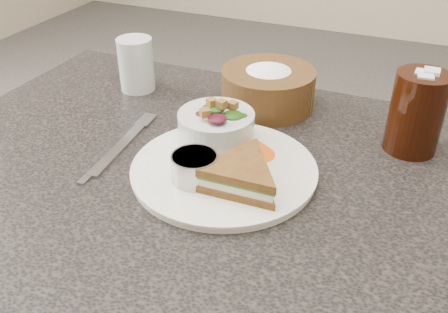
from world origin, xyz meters
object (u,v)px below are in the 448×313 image
at_px(dinner_plate, 224,170).
at_px(cola_glass, 417,109).
at_px(water_glass, 136,64).
at_px(dressing_ramekin, 195,168).
at_px(sandwich, 240,175).
at_px(bread_basket, 268,82).
at_px(salad_bowl, 216,122).

xyz_separation_m(dinner_plate, cola_glass, (0.25, 0.18, 0.07)).
xyz_separation_m(cola_glass, water_glass, (-0.53, 0.03, -0.02)).
relative_size(dressing_ramekin, cola_glass, 0.47).
bearing_deg(sandwich, bread_basket, 99.56).
bearing_deg(water_glass, salad_bowl, -31.86).
bearing_deg(bread_basket, dinner_plate, -86.64).
xyz_separation_m(salad_bowl, cola_glass, (0.29, 0.12, 0.02)).
relative_size(salad_bowl, cola_glass, 0.86).
bearing_deg(salad_bowl, bread_basket, 81.53).
height_order(dinner_plate, water_glass, water_glass).
xyz_separation_m(sandwich, water_glass, (-0.32, 0.25, 0.02)).
relative_size(salad_bowl, water_glass, 1.17).
distance_m(dinner_plate, dressing_ramekin, 0.06).
bearing_deg(salad_bowl, sandwich, -51.54).
relative_size(sandwich, dressing_ramekin, 2.19).
height_order(dinner_plate, bread_basket, bread_basket).
xyz_separation_m(salad_bowl, bread_basket, (0.03, 0.18, 0.00)).
xyz_separation_m(sandwich, salad_bowl, (-0.08, 0.10, 0.02)).
bearing_deg(sandwich, water_glass, 140.54).
relative_size(sandwich, water_glass, 1.41).
xyz_separation_m(salad_bowl, water_glass, (-0.24, 0.15, 0.00)).
bearing_deg(cola_glass, dinner_plate, -143.40).
height_order(salad_bowl, dressing_ramekin, salad_bowl).
xyz_separation_m(bread_basket, water_glass, (-0.26, -0.03, 0.00)).
xyz_separation_m(dinner_plate, sandwich, (0.04, -0.04, 0.03)).
bearing_deg(dinner_plate, sandwich, -43.78).
bearing_deg(salad_bowl, cola_glass, 22.85).
bearing_deg(dressing_ramekin, salad_bowl, 97.76).
bearing_deg(salad_bowl, dressing_ramekin, -82.24).
height_order(dressing_ramekin, water_glass, water_glass).
bearing_deg(dinner_plate, dressing_ramekin, -118.67).
relative_size(dinner_plate, dressing_ramekin, 4.11).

